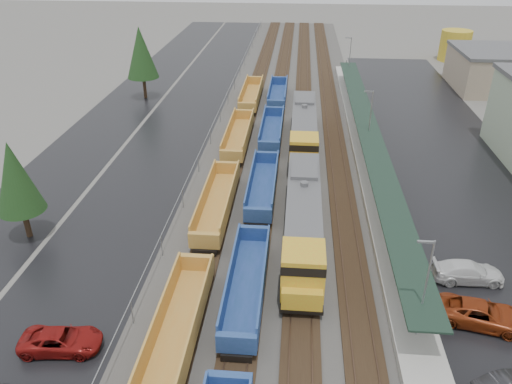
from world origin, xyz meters
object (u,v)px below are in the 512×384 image
parked_car_east_b (481,314)px  parked_car_west_c (61,341)px  locomotive_trail (304,130)px  locomotive_lead (303,221)px  well_string_blue (256,228)px  storage_tank (455,46)px  well_string_yellow (201,255)px  parked_car_east_c (468,272)px

parked_car_east_b → parked_car_west_c: bearing=112.2°
parked_car_east_b → locomotive_trail: bearing=35.0°
parked_car_west_c → parked_car_east_b: 28.07m
locomotive_lead → parked_car_west_c: 20.37m
well_string_blue → parked_car_east_b: (16.27, -9.10, -0.34)m
well_string_blue → locomotive_trail: bearing=78.9°
locomotive_lead → parked_car_west_c: bearing=-139.3°
locomotive_lead → well_string_blue: (-4.00, 0.67, -1.29)m
storage_tank → well_string_yellow: bearing=-117.6°
locomotive_trail → parked_car_west_c: locomotive_trail is taller
parked_car_east_b → locomotive_lead: bearing=67.9°
well_string_blue → storage_tank: storage_tank is taller
locomotive_trail → well_string_yellow: size_ratio=0.20×
well_string_blue → parked_car_east_b: size_ratio=15.37×
locomotive_trail → well_string_blue: bearing=-101.1°
well_string_blue → parked_car_east_c: well_string_blue is taller
well_string_yellow → well_string_blue: size_ratio=1.09×
well_string_blue → well_string_yellow: bearing=-131.9°
parked_car_east_b → parked_car_east_c: 4.79m
storage_tank → locomotive_lead: bearing=-113.5°
storage_tank → parked_car_east_c: storage_tank is taller
locomotive_trail → well_string_yellow: 26.08m
well_string_yellow → parked_car_east_b: 20.80m
parked_car_west_c → parked_car_east_c: (28.10, 9.57, 0.07)m
well_string_yellow → parked_car_east_b: bearing=-12.9°
locomotive_trail → parked_car_east_c: (12.72, -24.67, -1.65)m
storage_tank → parked_car_west_c: (-45.40, -82.30, -2.24)m
well_string_blue → parked_car_east_c: bearing=-14.5°
storage_tank → parked_car_east_b: size_ratio=1.01×
storage_tank → well_string_blue: bearing=-116.4°
well_string_yellow → parked_car_east_b: (20.27, -4.64, -0.35)m
locomotive_lead → parked_car_west_c: (-15.39, -13.23, -1.72)m
locomotive_trail → parked_car_west_c: size_ratio=3.91×
storage_tank → parked_car_east_b: (-17.75, -77.50, -2.14)m
locomotive_trail → storage_tank: (30.02, 48.06, 0.52)m
well_string_yellow → well_string_blue: (4.00, 4.46, -0.02)m
well_string_blue → parked_car_west_c: 17.97m
parked_car_east_b → parked_car_east_c: parked_car_east_b is taller
parked_car_west_c → locomotive_trail: bearing=-29.1°
locomotive_lead → parked_car_east_c: size_ratio=3.73×
locomotive_trail → parked_car_east_b: locomotive_trail is taller
locomotive_trail → locomotive_lead: bearing=-90.0°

